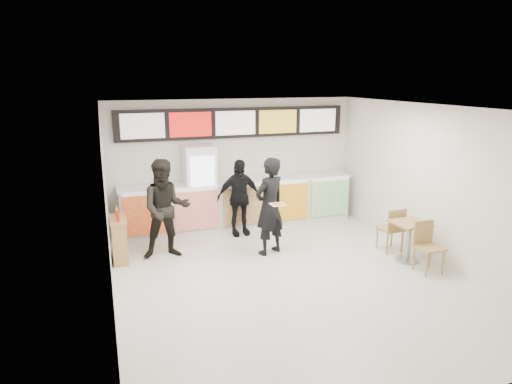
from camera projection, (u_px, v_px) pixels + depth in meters
name	position (u px, v px, depth m)	size (l,w,h in m)	color
floor	(289.00, 278.00, 8.15)	(7.00, 7.00, 0.00)	beige
ceiling	(293.00, 108.00, 7.42)	(7.00, 7.00, 0.00)	white
wall_back	(234.00, 162.00, 11.00)	(6.00, 6.00, 0.00)	silver
wall_left	(107.00, 213.00, 6.85)	(7.00, 7.00, 0.00)	silver
wall_right	(436.00, 184.00, 8.72)	(7.00, 7.00, 0.00)	silver
service_counter	(240.00, 203.00, 10.85)	(5.56, 0.77, 1.14)	silver
menu_board	(235.00, 123.00, 10.69)	(5.50, 0.14, 0.70)	black
drinks_fridge	(200.00, 189.00, 10.47)	(0.70, 0.67, 2.00)	white
mirror_panel	(104.00, 167.00, 9.04)	(0.01, 2.00, 1.50)	#B2B7BF
customer_main	(270.00, 206.00, 9.08)	(0.72, 0.47, 1.98)	black
customer_left	(166.00, 209.00, 8.90)	(0.96, 0.75, 1.98)	black
customer_mid	(239.00, 197.00, 10.23)	(1.02, 0.42, 1.74)	black
pizza_slice	(278.00, 204.00, 8.62)	(0.36, 0.36, 0.02)	beige
cafe_table	(409.00, 234.00, 8.80)	(0.65, 1.61, 0.94)	#A3814A
condiment_ledge	(119.00, 239.00, 8.84)	(0.31, 0.76, 1.02)	#A3814A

